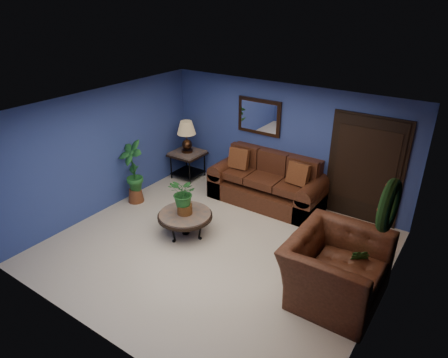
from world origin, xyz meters
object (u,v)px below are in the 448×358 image
Objects in this scene: coffee_table at (185,216)px; table_lamp at (187,133)px; end_table at (188,158)px; armchair at (335,269)px; sofa at (269,186)px; side_chair at (278,181)px.

table_lamp reaches higher than coffee_table.
table_lamp reaches higher than end_table.
armchair is at bearing -24.65° from end_table.
coffee_table is 2.52m from end_table.
table_lamp is (-2.21, -0.04, 0.78)m from sofa.
coffee_table is at bearing -117.69° from side_chair.
armchair is (4.45, -2.04, -0.65)m from table_lamp.
coffee_table is 2.90m from armchair.
coffee_table is at bearing 89.04° from armchair.
coffee_table is at bearing -51.98° from end_table.
table_lamp is 2.50m from side_chair.
table_lamp is 0.49× the size of armchair.
side_chair is 0.61× the size of armchair.
side_chair is (0.21, 0.03, 0.16)m from sofa.
table_lamp is at bearing 128.02° from coffee_table.
side_chair is (0.87, 2.05, 0.13)m from coffee_table.
table_lamp is (0.00, -0.00, 0.63)m from end_table.
side_chair is 2.93m from armchair.
coffee_table is 1.39× the size of table_lamp.
sofa is 2.36× the size of coffee_table.
side_chair is at bearing 67.10° from coffee_table.
side_chair is (2.42, 0.07, 0.00)m from end_table.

